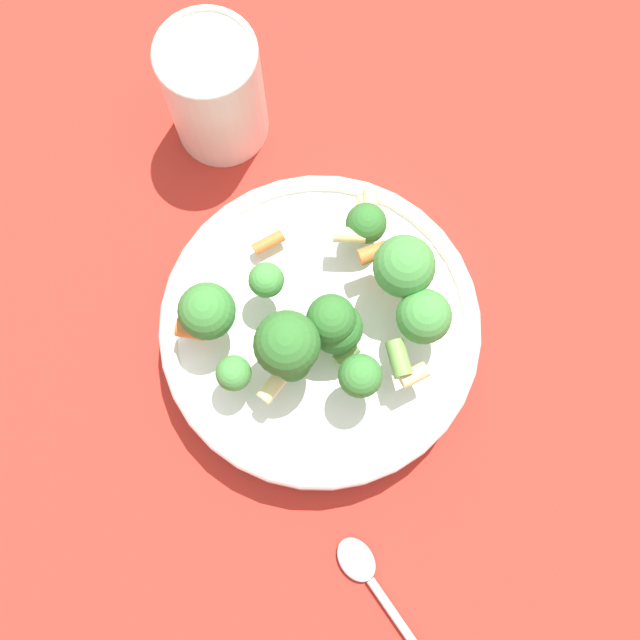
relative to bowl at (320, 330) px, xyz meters
name	(u,v)px	position (x,y,z in m)	size (l,w,h in m)	color
ground_plane	(320,336)	(0.00, 0.00, -0.03)	(3.00, 3.00, 0.00)	#B72D23
bowl	(320,330)	(0.00, 0.00, 0.00)	(0.25, 0.25, 0.05)	white
pasta_salad	(328,313)	(-0.01, 0.00, 0.06)	(0.17, 0.19, 0.07)	#8CB766
cup	(214,90)	(0.19, -0.09, 0.03)	(0.08, 0.08, 0.12)	silver
spoon	(378,592)	(-0.16, 0.12, -0.02)	(0.15, 0.05, 0.01)	silver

